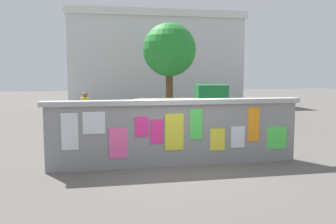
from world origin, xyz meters
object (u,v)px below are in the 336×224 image
(auto_rickshaw_truck, at_px, (187,108))
(motorcycle, at_px, (118,127))
(tree_roadside, at_px, (169,50))
(bicycle_near, at_px, (216,133))
(person_bystander, at_px, (85,108))
(person_walking, at_px, (137,120))

(auto_rickshaw_truck, relative_size, motorcycle, 2.00)
(auto_rickshaw_truck, height_order, tree_roadside, tree_roadside)
(motorcycle, relative_size, tree_roadside, 0.38)
(auto_rickshaw_truck, relative_size, bicycle_near, 2.21)
(person_bystander, bearing_deg, tree_roadside, 50.10)
(bicycle_near, bearing_deg, person_walking, -162.28)
(person_walking, xyz_separation_m, person_bystander, (-1.53, 3.83, 0.00))
(motorcycle, bearing_deg, tree_roadside, 64.40)
(bicycle_near, xyz_separation_m, tree_roadside, (0.13, 8.19, 3.15))
(auto_rickshaw_truck, height_order, bicycle_near, auto_rickshaw_truck)
(person_walking, relative_size, person_bystander, 1.00)
(auto_rickshaw_truck, xyz_separation_m, motorcycle, (-2.97, -1.91, -0.44))
(motorcycle, distance_m, person_bystander, 1.97)
(motorcycle, xyz_separation_m, person_bystander, (-1.14, 1.51, 0.52))
(person_bystander, relative_size, tree_roadside, 0.32)
(bicycle_near, distance_m, person_bystander, 5.21)
(tree_roadside, bearing_deg, person_bystander, -129.90)
(auto_rickshaw_truck, height_order, motorcycle, auto_rickshaw_truck)
(tree_roadside, bearing_deg, auto_rickshaw_truck, -93.05)
(bicycle_near, height_order, person_walking, person_walking)
(motorcycle, bearing_deg, auto_rickshaw_truck, 32.75)
(motorcycle, distance_m, person_walking, 2.40)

